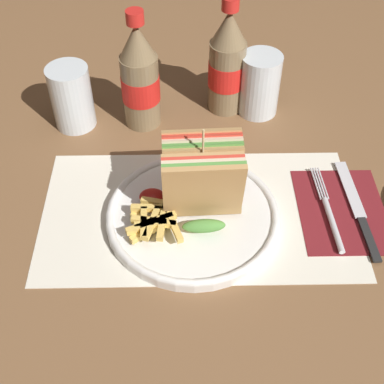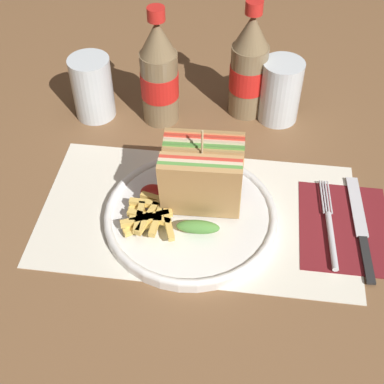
{
  "view_description": "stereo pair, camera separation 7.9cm",
  "coord_description": "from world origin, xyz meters",
  "px_view_note": "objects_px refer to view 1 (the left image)",
  "views": [
    {
      "loc": [
        -0.01,
        -0.55,
        0.61
      ],
      "look_at": [
        -0.0,
        -0.0,
        0.04
      ],
      "focal_mm": 50.0,
      "sensor_mm": 36.0,
      "label": 1
    },
    {
      "loc": [
        0.07,
        -0.54,
        0.61
      ],
      "look_at": [
        -0.0,
        -0.0,
        0.04
      ],
      "focal_mm": 50.0,
      "sensor_mm": 36.0,
      "label": 2
    }
  ],
  "objects_px": {
    "glass_near": "(259,88)",
    "club_sandwich": "(203,181)",
    "knife": "(358,209)",
    "coke_bottle_far": "(227,64)",
    "glass_far": "(72,101)",
    "plate_main": "(192,215)",
    "fork": "(330,216)",
    "coke_bottle_near": "(140,78)"
  },
  "relations": [
    {
      "from": "glass_near",
      "to": "club_sandwich",
      "type": "bearing_deg",
      "value": -113.15
    },
    {
      "from": "glass_near",
      "to": "knife",
      "type": "bearing_deg",
      "value": -63.3
    },
    {
      "from": "club_sandwich",
      "to": "coke_bottle_far",
      "type": "height_order",
      "value": "coke_bottle_far"
    },
    {
      "from": "knife",
      "to": "glass_far",
      "type": "bearing_deg",
      "value": 151.0
    },
    {
      "from": "plate_main",
      "to": "club_sandwich",
      "type": "height_order",
      "value": "club_sandwich"
    },
    {
      "from": "fork",
      "to": "coke_bottle_far",
      "type": "xyz_separation_m",
      "value": [
        -0.14,
        0.28,
        0.08
      ]
    },
    {
      "from": "knife",
      "to": "coke_bottle_near",
      "type": "bearing_deg",
      "value": 143.03
    },
    {
      "from": "plate_main",
      "to": "knife",
      "type": "xyz_separation_m",
      "value": [
        0.25,
        0.01,
        -0.0
      ]
    },
    {
      "from": "plate_main",
      "to": "coke_bottle_near",
      "type": "xyz_separation_m",
      "value": [
        -0.08,
        0.24,
        0.08
      ]
    },
    {
      "from": "coke_bottle_near",
      "to": "glass_far",
      "type": "height_order",
      "value": "coke_bottle_near"
    },
    {
      "from": "glass_far",
      "to": "plate_main",
      "type": "bearing_deg",
      "value": -48.8
    },
    {
      "from": "coke_bottle_far",
      "to": "glass_near",
      "type": "distance_m",
      "value": 0.07
    },
    {
      "from": "coke_bottle_near",
      "to": "glass_near",
      "type": "xyz_separation_m",
      "value": [
        0.21,
        0.03,
        -0.04
      ]
    },
    {
      "from": "knife",
      "to": "glass_near",
      "type": "xyz_separation_m",
      "value": [
        -0.13,
        0.25,
        0.04
      ]
    },
    {
      "from": "plate_main",
      "to": "glass_near",
      "type": "relative_size",
      "value": 2.26
    },
    {
      "from": "plate_main",
      "to": "glass_far",
      "type": "distance_m",
      "value": 0.31
    },
    {
      "from": "coke_bottle_far",
      "to": "glass_far",
      "type": "distance_m",
      "value": 0.28
    },
    {
      "from": "knife",
      "to": "glass_far",
      "type": "distance_m",
      "value": 0.51
    },
    {
      "from": "fork",
      "to": "coke_bottle_far",
      "type": "relative_size",
      "value": 0.8
    },
    {
      "from": "club_sandwich",
      "to": "knife",
      "type": "relative_size",
      "value": 0.74
    },
    {
      "from": "fork",
      "to": "knife",
      "type": "relative_size",
      "value": 0.84
    },
    {
      "from": "coke_bottle_near",
      "to": "glass_far",
      "type": "bearing_deg",
      "value": -178.11
    },
    {
      "from": "plate_main",
      "to": "glass_near",
      "type": "xyz_separation_m",
      "value": [
        0.12,
        0.27,
        0.04
      ]
    },
    {
      "from": "fork",
      "to": "glass_near",
      "type": "distance_m",
      "value": 0.28
    },
    {
      "from": "coke_bottle_near",
      "to": "glass_near",
      "type": "bearing_deg",
      "value": 7.72
    },
    {
      "from": "glass_near",
      "to": "coke_bottle_near",
      "type": "bearing_deg",
      "value": -172.28
    },
    {
      "from": "club_sandwich",
      "to": "glass_far",
      "type": "height_order",
      "value": "club_sandwich"
    },
    {
      "from": "fork",
      "to": "coke_bottle_near",
      "type": "bearing_deg",
      "value": 137.4
    },
    {
      "from": "knife",
      "to": "coke_bottle_far",
      "type": "xyz_separation_m",
      "value": [
        -0.19,
        0.27,
        0.09
      ]
    },
    {
      "from": "knife",
      "to": "plate_main",
      "type": "bearing_deg",
      "value": 179.63
    },
    {
      "from": "club_sandwich",
      "to": "coke_bottle_far",
      "type": "relative_size",
      "value": 0.7
    },
    {
      "from": "knife",
      "to": "coke_bottle_far",
      "type": "bearing_deg",
      "value": 121.82
    },
    {
      "from": "fork",
      "to": "coke_bottle_far",
      "type": "bearing_deg",
      "value": 113.51
    },
    {
      "from": "coke_bottle_far",
      "to": "glass_far",
      "type": "bearing_deg",
      "value": -170.58
    },
    {
      "from": "coke_bottle_far",
      "to": "knife",
      "type": "bearing_deg",
      "value": -55.08
    },
    {
      "from": "glass_near",
      "to": "glass_far",
      "type": "height_order",
      "value": "same"
    },
    {
      "from": "fork",
      "to": "glass_far",
      "type": "bearing_deg",
      "value": 147.06
    },
    {
      "from": "fork",
      "to": "knife",
      "type": "distance_m",
      "value": 0.05
    },
    {
      "from": "knife",
      "to": "glass_near",
      "type": "bearing_deg",
      "value": 113.6
    },
    {
      "from": "plate_main",
      "to": "knife",
      "type": "relative_size",
      "value": 1.27
    },
    {
      "from": "plate_main",
      "to": "fork",
      "type": "xyz_separation_m",
      "value": [
        0.21,
        -0.0,
        -0.0
      ]
    },
    {
      "from": "plate_main",
      "to": "glass_far",
      "type": "height_order",
      "value": "glass_far"
    }
  ]
}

